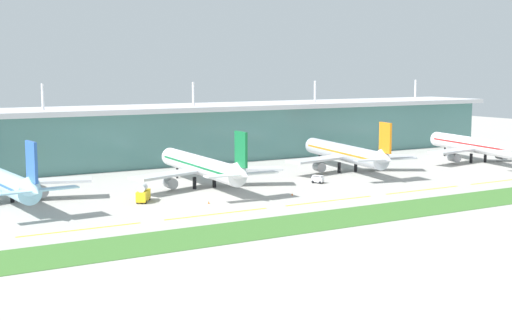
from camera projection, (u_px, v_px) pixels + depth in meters
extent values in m
plane|color=#A8A59E|center=(343.00, 201.00, 190.05)|extent=(600.00, 600.00, 0.00)
cube|color=slate|center=(188.00, 135.00, 272.87)|extent=(280.00, 28.00, 19.67)
cube|color=silver|center=(187.00, 108.00, 271.51)|extent=(288.00, 34.00, 1.80)
cylinder|color=silver|center=(43.00, 97.00, 237.85)|extent=(0.90, 0.90, 9.00)
cylinder|color=silver|center=(193.00, 94.00, 266.03)|extent=(0.90, 0.90, 9.00)
cylinder|color=silver|center=(315.00, 92.00, 294.21)|extent=(0.90, 0.90, 9.00)
cylinder|color=silver|center=(415.00, 90.00, 322.39)|extent=(0.90, 0.90, 9.00)
cone|color=#9ED1EA|center=(34.00, 190.00, 162.01)|extent=(5.46, 7.01, 5.72)
cube|color=#2D5BB7|center=(32.00, 162.00, 162.00)|extent=(1.23, 6.44, 9.50)
cube|color=#9ED1EA|center=(9.00, 193.00, 159.29)|extent=(10.23, 4.02, 0.36)
cube|color=#9ED1EA|center=(57.00, 188.00, 165.59)|extent=(10.23, 4.02, 0.36)
cube|color=#B7BABF|center=(46.00, 181.00, 191.31)|extent=(24.94, 13.60, 0.70)
cylinder|color=gray|center=(40.00, 191.00, 192.15)|extent=(3.56, 4.75, 3.20)
cylinder|color=black|center=(12.00, 196.00, 187.86)|extent=(1.10, 1.10, 3.60)
cylinder|color=silver|center=(200.00, 165.00, 212.39)|extent=(8.20, 51.07, 5.80)
cone|color=silver|center=(168.00, 156.00, 236.46)|extent=(5.69, 4.26, 5.51)
cone|color=silver|center=(243.00, 174.00, 187.29)|extent=(5.24, 6.85, 5.72)
cube|color=#146B38|center=(241.00, 149.00, 187.35)|extent=(1.00, 6.43, 9.50)
cube|color=silver|center=(223.00, 176.00, 185.21)|extent=(10.14, 3.67, 0.36)
cube|color=silver|center=(260.00, 173.00, 190.30)|extent=(10.14, 3.67, 0.36)
cube|color=#B7BABF|center=(168.00, 174.00, 203.13)|extent=(24.90, 14.34, 0.70)
cylinder|color=gray|center=(170.00, 183.00, 205.30)|extent=(3.41, 4.65, 3.20)
cube|color=#B7BABF|center=(243.00, 169.00, 214.22)|extent=(24.64, 16.21, 0.70)
cylinder|color=gray|center=(237.00, 178.00, 215.29)|extent=(3.41, 4.65, 3.20)
cylinder|color=black|center=(177.00, 173.00, 229.72)|extent=(0.70, 0.70, 3.60)
cylinder|color=black|center=(195.00, 183.00, 208.88)|extent=(1.10, 1.10, 3.60)
cylinder|color=black|center=(214.00, 182.00, 211.83)|extent=(1.10, 1.10, 3.60)
cube|color=#146B38|center=(200.00, 164.00, 212.34)|extent=(8.00, 45.99, 0.60)
cylinder|color=#ADB2BC|center=(344.00, 153.00, 245.26)|extent=(14.41, 51.10, 5.80)
cone|color=#ADB2BC|center=(310.00, 145.00, 270.72)|extent=(6.11, 4.88, 5.51)
cone|color=#ADB2BC|center=(387.00, 159.00, 218.72)|extent=(5.99, 7.37, 5.72)
cube|color=orange|center=(385.00, 138.00, 218.83)|extent=(1.78, 6.43, 9.50)
cube|color=#ADB2BC|center=(370.00, 160.00, 217.29)|extent=(10.40, 4.86, 0.36)
cube|color=#ADB2BC|center=(401.00, 158.00, 221.14)|extent=(10.40, 4.86, 0.36)
cube|color=#B7BABF|center=(318.00, 159.00, 237.13)|extent=(24.89, 11.70, 0.70)
cylinder|color=gray|center=(319.00, 167.00, 239.24)|extent=(3.92, 4.98, 3.20)
cube|color=#B7BABF|center=(380.00, 156.00, 245.52)|extent=(23.98, 18.44, 0.70)
cylinder|color=gray|center=(375.00, 164.00, 246.79)|extent=(3.92, 4.98, 3.20)
cylinder|color=black|center=(319.00, 159.00, 263.56)|extent=(0.70, 0.70, 3.60)
cylinder|color=black|center=(339.00, 168.00, 241.96)|extent=(1.10, 1.10, 3.60)
cylinder|color=black|center=(356.00, 167.00, 244.20)|extent=(1.10, 1.10, 3.60)
cube|color=orange|center=(344.00, 151.00, 245.21)|extent=(13.58, 46.09, 0.60)
cylinder|color=white|center=(474.00, 145.00, 270.42)|extent=(15.34, 50.32, 5.80)
cone|color=white|center=(434.00, 138.00, 295.75)|extent=(6.18, 4.99, 5.51)
cube|color=white|center=(510.00, 151.00, 242.69)|extent=(10.43, 5.06, 0.36)
cube|color=#B7BABF|center=(454.00, 151.00, 262.50)|extent=(24.85, 11.22, 0.70)
cylinder|color=gray|center=(454.00, 158.00, 264.60)|extent=(4.01, 5.03, 3.20)
cube|color=#B7BABF|center=(507.00, 148.00, 270.40)|extent=(23.82, 18.80, 0.70)
cylinder|color=gray|center=(502.00, 155.00, 271.71)|extent=(4.01, 5.03, 3.20)
cylinder|color=black|center=(445.00, 152.00, 288.61)|extent=(0.70, 0.70, 3.60)
cylinder|color=black|center=(471.00, 158.00, 267.16)|extent=(1.10, 1.10, 3.60)
cylinder|color=black|center=(485.00, 158.00, 269.27)|extent=(1.10, 1.10, 3.60)
cube|color=red|center=(474.00, 144.00, 270.37)|extent=(14.41, 45.41, 0.60)
cube|color=yellow|center=(81.00, 230.00, 156.05)|extent=(28.00, 0.70, 0.04)
cube|color=yellow|center=(217.00, 214.00, 173.16)|extent=(28.00, 0.70, 0.04)
cube|color=yellow|center=(329.00, 201.00, 190.27)|extent=(28.00, 0.70, 0.04)
cube|color=yellow|center=(423.00, 190.00, 207.38)|extent=(28.00, 0.70, 0.04)
cube|color=yellow|center=(502.00, 181.00, 224.49)|extent=(28.00, 0.70, 0.04)
cube|color=#3D702D|center=(385.00, 212.00, 175.30)|extent=(300.00, 18.00, 0.10)
cube|color=gold|center=(143.00, 195.00, 188.72)|extent=(6.10, 7.46, 2.60)
cylinder|color=silver|center=(142.00, 188.00, 187.65)|extent=(3.85, 4.44, 2.00)
cylinder|color=black|center=(141.00, 198.00, 191.44)|extent=(0.78, 0.95, 0.90)
cylinder|color=black|center=(149.00, 199.00, 191.34)|extent=(0.78, 0.95, 0.90)
cylinder|color=black|center=(137.00, 202.00, 186.44)|extent=(0.78, 0.95, 0.90)
cylinder|color=black|center=(146.00, 202.00, 186.34)|extent=(0.78, 0.95, 0.90)
cube|color=silver|center=(318.00, 179.00, 219.60)|extent=(3.18, 4.02, 1.60)
cube|color=silver|center=(318.00, 176.00, 219.45)|extent=(3.03, 3.70, 0.16)
cylinder|color=black|center=(313.00, 182.00, 219.73)|extent=(0.71, 0.96, 0.90)
cylinder|color=black|center=(316.00, 181.00, 221.06)|extent=(0.71, 0.96, 0.90)
cylinder|color=black|center=(320.00, 183.00, 218.34)|extent=(0.71, 0.96, 0.90)
cylinder|color=black|center=(323.00, 182.00, 219.67)|extent=(0.71, 0.96, 0.90)
cone|color=orange|center=(209.00, 202.00, 186.40)|extent=(0.56, 0.56, 0.70)
cone|color=orange|center=(292.00, 194.00, 198.76)|extent=(0.56, 0.56, 0.70)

